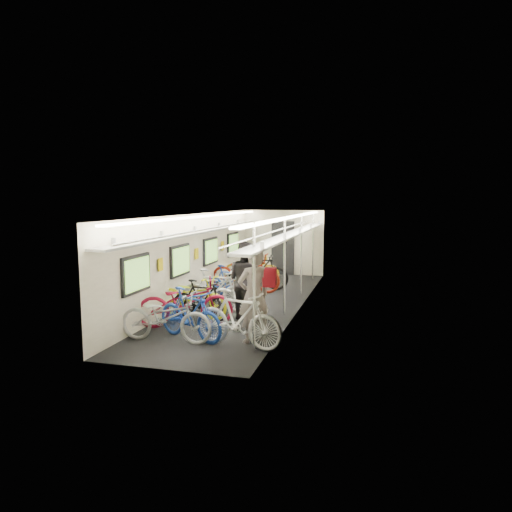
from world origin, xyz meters
The scene contains 16 objects.
train_car_shell centered at (-0.36, 0.71, 1.66)m, with size 10.00×10.00×10.00m.
bicycle_0 centered at (-0.59, -3.64, 0.50)m, with size 0.67×1.92×1.01m, color #A2A3A6.
bicycle_1 centered at (-0.19, -3.38, 0.52)m, with size 0.49×1.74×1.05m, color #1B3DA2.
bicycle_2 centered at (-0.65, -2.55, 0.55)m, with size 0.73×2.08×1.09m, color maroon.
bicycle_3 centered at (-0.53, -1.86, 0.47)m, with size 0.44×1.56×0.94m, color black.
bicycle_4 centered at (-0.83, -1.71, 0.50)m, with size 0.67×1.91×1.00m, color #EDF517.
bicycle_5 centered at (-0.51, -1.04, 0.53)m, with size 0.50×1.78×1.07m, color silver.
bicycle_6 centered at (-0.65, -0.30, 0.47)m, with size 0.62×1.79×0.94m, color #AFB0B4.
bicycle_7 centered at (-0.53, 0.13, 0.50)m, with size 0.47×1.65×0.99m, color navy.
bicycle_8 centered at (-0.47, 1.54, 0.58)m, with size 0.77×2.21×1.16m, color maroon.
bicycle_9 centered at (-0.16, 1.88, 0.57)m, with size 0.54×1.90×1.14m, color black.
bicycle_10 centered at (-0.66, 2.93, 0.50)m, with size 0.67×1.91×1.00m, color gold.
bicycle_11 centered at (0.88, -3.59, 0.56)m, with size 0.52×1.85×1.11m, color white.
passenger_near centered at (1.08, -3.20, 0.93)m, with size 0.68×0.45×1.87m, color gray.
passenger_mid centered at (0.42, -1.52, 0.92)m, with size 0.89×0.69×1.83m, color black.
backpack centered at (1.36, -3.06, 1.28)m, with size 0.26×0.14×0.38m, color #B01120.
Camera 1 is at (3.36, -11.61, 2.79)m, focal length 32.00 mm.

